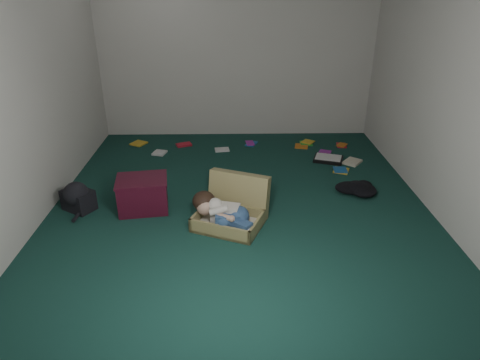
{
  "coord_description": "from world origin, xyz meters",
  "views": [
    {
      "loc": [
        -0.08,
        -4.09,
        2.24
      ],
      "look_at": [
        0.0,
        -0.15,
        0.35
      ],
      "focal_mm": 32.0,
      "sensor_mm": 36.0,
      "label": 1
    }
  ],
  "objects": [
    {
      "name": "floor",
      "position": [
        0.0,
        0.0,
        0.0
      ],
      "size": [
        4.5,
        4.5,
        0.0
      ],
      "primitive_type": "plane",
      "color": "#133830",
      "rests_on": "ground"
    },
    {
      "name": "wall_back",
      "position": [
        0.0,
        2.25,
        1.3
      ],
      "size": [
        4.5,
        0.0,
        4.5
      ],
      "primitive_type": "plane",
      "rotation": [
        1.57,
        0.0,
        0.0
      ],
      "color": "silver",
      "rests_on": "ground"
    },
    {
      "name": "paper_tray",
      "position": [
        1.21,
        1.15,
        0.03
      ],
      "size": [
        0.44,
        0.38,
        0.05
      ],
      "rotation": [
        0.0,
        0.0,
        -0.32
      ],
      "color": "black",
      "rests_on": "floor"
    },
    {
      "name": "person",
      "position": [
        -0.18,
        -0.51,
        0.18
      ],
      "size": [
        0.61,
        0.51,
        0.29
      ],
      "rotation": [
        0.0,
        0.0,
        -0.39
      ],
      "color": "beige",
      "rests_on": "suitcase"
    },
    {
      "name": "wall_left",
      "position": [
        -2.0,
        0.0,
        1.3
      ],
      "size": [
        0.0,
        4.5,
        4.5
      ],
      "primitive_type": "plane",
      "rotation": [
        1.57,
        0.0,
        1.57
      ],
      "color": "silver",
      "rests_on": "ground"
    },
    {
      "name": "clothing_pile",
      "position": [
        1.36,
        0.27,
        0.07
      ],
      "size": [
        0.44,
        0.36,
        0.14
      ],
      "primitive_type": null,
      "rotation": [
        0.0,
        0.0,
        -0.01
      ],
      "color": "black",
      "rests_on": "floor"
    },
    {
      "name": "backpack",
      "position": [
        -1.7,
        -0.1,
        0.12
      ],
      "size": [
        0.51,
        0.48,
        0.24
      ],
      "primitive_type": null,
      "rotation": [
        0.0,
        0.0,
        -0.56
      ],
      "color": "black",
      "rests_on": "floor"
    },
    {
      "name": "suitcase",
      "position": [
        -0.08,
        -0.38,
        0.14
      ],
      "size": [
        0.81,
        0.81,
        0.46
      ],
      "rotation": [
        0.0,
        0.0,
        -0.39
      ],
      "color": "#948852",
      "rests_on": "floor"
    },
    {
      "name": "wall_right",
      "position": [
        2.0,
        0.0,
        1.3
      ],
      "size": [
        0.0,
        4.5,
        4.5
      ],
      "primitive_type": "plane",
      "rotation": [
        1.57,
        0.0,
        -1.57
      ],
      "color": "silver",
      "rests_on": "ground"
    },
    {
      "name": "maroon_bin",
      "position": [
        -1.02,
        -0.11,
        0.18
      ],
      "size": [
        0.57,
        0.48,
        0.36
      ],
      "rotation": [
        0.0,
        0.0,
        0.14
      ],
      "color": "#410D1D",
      "rests_on": "floor"
    },
    {
      "name": "book_scatter",
      "position": [
        0.38,
        1.53,
        0.01
      ],
      "size": [
        3.18,
        1.21,
        0.02
      ],
      "color": "gold",
      "rests_on": "floor"
    },
    {
      "name": "wall_front",
      "position": [
        0.0,
        -2.25,
        1.3
      ],
      "size": [
        4.5,
        0.0,
        4.5
      ],
      "primitive_type": "plane",
      "rotation": [
        -1.57,
        0.0,
        0.0
      ],
      "color": "silver",
      "rests_on": "ground"
    }
  ]
}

